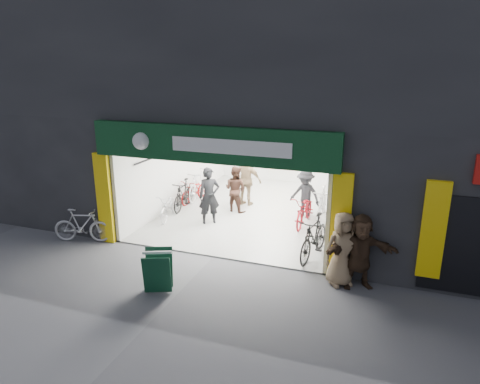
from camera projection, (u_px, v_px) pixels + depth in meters
The scene contains 17 objects.
ground at pixel (213, 257), 11.34m from camera, with size 60.00×60.00×0.00m, color #56565B.
building at pixel (294, 83), 14.29m from camera, with size 17.00×10.27×8.00m.
bike_left_front at pixel (169, 206), 14.04m from camera, with size 0.57×1.65×0.87m, color silver.
bike_left_midfront at pixel (183, 195), 14.93m from camera, with size 0.49×1.75×1.05m, color black.
bike_left_midback at pixel (194, 191), 15.73m from camera, with size 0.58×1.67×0.88m, color maroon.
bike_left_back at pixel (199, 185), 16.04m from camera, with size 0.53×1.88×1.13m, color silver.
bike_right_front at pixel (314, 237), 11.18m from camera, with size 0.54×1.91×1.15m, color black.
bike_right_mid at pixel (305, 210), 13.49m from camera, with size 0.65×1.86×0.98m, color maroon.
bike_right_back at pixel (322, 203), 14.01m from camera, with size 0.50×1.75×1.05m, color #AFAFB4.
parked_bike at pixel (82, 225), 12.19m from camera, with size 0.47×1.66×0.99m, color silver.
customer_a at pixel (209, 196), 13.43m from camera, with size 0.67×0.44×1.84m, color black.
customer_b at pixel (235, 189), 14.58m from camera, with size 0.79×0.61×1.62m, color #382119.
customer_c at pixel (305, 194), 13.99m from camera, with size 1.06×0.61×1.64m, color black.
customer_d at pixel (247, 180), 15.15m from camera, with size 1.11×0.46×1.90m, color #826A4C.
pedestrian_near at pixel (342, 249), 9.73m from camera, with size 0.86×0.56×1.75m, color #8D7252.
pedestrian_far at pixel (360, 251), 9.60m from camera, with size 1.63×0.52×1.76m, color #3D2A1B.
sandwich_board at pixel (158, 270), 9.51m from camera, with size 0.80×0.81×0.94m.
Camera 1 is at (4.18, -9.50, 4.94)m, focal length 32.00 mm.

